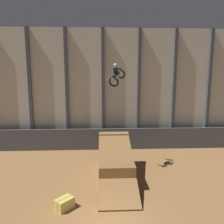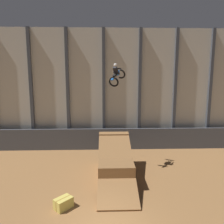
% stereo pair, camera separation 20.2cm
% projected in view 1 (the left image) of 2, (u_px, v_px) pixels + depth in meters
% --- Properties ---
extents(arena_back_wall, '(32.00, 0.40, 11.19)m').
position_uv_depth(arena_back_wall, '(103.00, 89.00, 20.64)').
color(arena_back_wall, beige).
rests_on(arena_back_wall, ground_plane).
extents(lower_barrier, '(31.36, 0.20, 1.99)m').
position_uv_depth(lower_barrier, '(103.00, 139.00, 20.47)').
color(lower_barrier, '#474C56').
rests_on(lower_barrier, ground_plane).
extents(dirt_ramp, '(2.27, 6.43, 2.66)m').
position_uv_depth(dirt_ramp, '(115.00, 162.00, 15.19)').
color(dirt_ramp, brown).
rests_on(dirt_ramp, ground_plane).
extents(rider_bike_solo, '(1.39, 1.86, 1.68)m').
position_uv_depth(rider_bike_solo, '(117.00, 75.00, 15.52)').
color(rider_bike_solo, black).
extents(hay_bale_trackside, '(1.06, 1.06, 0.57)m').
position_uv_depth(hay_bale_trackside, '(65.00, 204.00, 11.32)').
color(hay_bale_trackside, '#CCB751').
rests_on(hay_bale_trackside, ground_plane).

